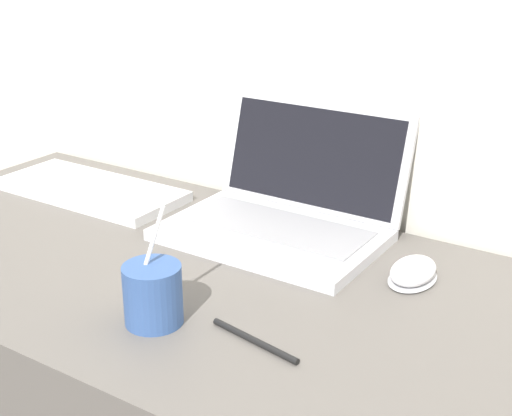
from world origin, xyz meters
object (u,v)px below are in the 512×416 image
Objects in this scene: computer_mouse at (413,272)px; drink_cup at (153,293)px; laptop at (285,208)px; pen at (255,341)px; external_keyboard at (91,190)px.

drink_cup is at bearing -128.85° from computer_mouse.
laptop is 3.47× the size of computer_mouse.
drink_cup reaches higher than pen.
laptop is 2.24× the size of drink_cup.
external_keyboard is at bearing 154.08° from pen.
computer_mouse is at bearing 51.15° from drink_cup.
external_keyboard is (-0.44, 0.31, -0.03)m from drink_cup.
computer_mouse reaches higher than external_keyboard.
laptop is 0.94× the size of external_keyboard.
drink_cup is at bearing -35.55° from external_keyboard.
laptop is 0.27m from computer_mouse.
external_keyboard is at bearing -172.71° from laptop.
computer_mouse is (0.26, -0.06, -0.03)m from laptop.
laptop reaches higher than pen.
laptop is 2.55× the size of pen.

